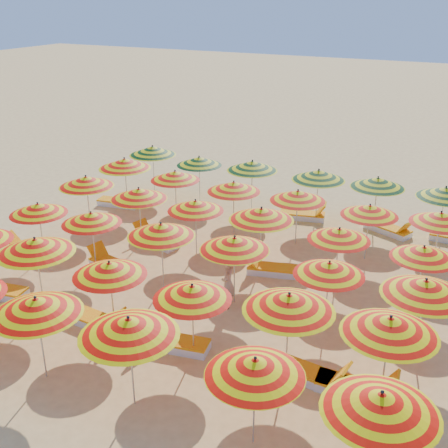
{
  "coord_description": "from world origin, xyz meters",
  "views": [
    {
      "loc": [
        7.03,
        -13.48,
        8.16
      ],
      "look_at": [
        0.0,
        0.5,
        1.6
      ],
      "focal_mm": 45.0,
      "sensor_mm": 36.0,
      "label": 1
    }
  ],
  "objects": [
    {
      "name": "umbrella_17",
      "position": [
        6.09,
        -1.4,
        1.88
      ],
      "size": [
        2.08,
        2.08,
        2.14
      ],
      "color": "silver",
      "rests_on": "ground"
    },
    {
      "name": "umbrella_19",
      "position": [
        -3.54,
        1.14,
        1.8
      ],
      "size": [
        2.09,
        2.09,
        2.04
      ],
      "color": "silver",
      "rests_on": "ground"
    },
    {
      "name": "umbrella_7",
      "position": [
        -3.42,
        -3.76,
        1.93
      ],
      "size": [
        2.09,
        2.09,
        2.19
      ],
      "color": "silver",
      "rests_on": "ground"
    },
    {
      "name": "beachgoer_a",
      "position": [
        1.05,
        -1.35,
        0.75
      ],
      "size": [
        0.5,
        0.63,
        1.5
      ],
      "primitive_type": "imported",
      "rotation": [
        0.0,
        0.0,
        5.0
      ],
      "color": "tan",
      "rests_on": "ground"
    },
    {
      "name": "lounger_14",
      "position": [
        3.99,
        5.84,
        0.15
      ],
      "size": [
        1.82,
        1.21,
        0.69
      ],
      "rotation": [
        0.0,
        0.0,
        -0.4
      ],
      "color": "white",
      "rests_on": "ground"
    },
    {
      "name": "umbrella_24",
      "position": [
        -5.87,
        3.56,
        1.9
      ],
      "size": [
        2.19,
        2.19,
        2.16
      ],
      "color": "silver",
      "rests_on": "ground"
    },
    {
      "name": "lounger_13",
      "position": [
        0.78,
        5.75,
        0.15
      ],
      "size": [
        1.82,
        0.97,
        0.69
      ],
      "rotation": [
        0.0,
        0.0,
        0.24
      ],
      "color": "white",
      "rests_on": "ground"
    },
    {
      "name": "umbrella_34",
      "position": [
        3.4,
        5.93,
        1.81
      ],
      "size": [
        2.17,
        2.17,
        2.05
      ],
      "color": "silver",
      "rests_on": "ground"
    },
    {
      "name": "umbrella_33",
      "position": [
        1.28,
        5.7,
        1.85
      ],
      "size": [
        2.47,
        2.47,
        2.1
      ],
      "color": "silver",
      "rests_on": "ground"
    },
    {
      "name": "lounger_5",
      "position": [
        4.16,
        -3.39,
        0.15
      ],
      "size": [
        1.79,
        0.77,
        0.69
      ],
      "rotation": [
        0.0,
        0.0,
        -0.11
      ],
      "color": "white",
      "rests_on": "ground"
    },
    {
      "name": "umbrella_31",
      "position": [
        -3.75,
        5.71,
        1.71
      ],
      "size": [
        2.29,
        2.29,
        1.95
      ],
      "color": "silver",
      "rests_on": "ground"
    },
    {
      "name": "umbrella_32",
      "position": [
        -1.38,
        5.68,
        1.85
      ],
      "size": [
        2.43,
        2.43,
        2.1
      ],
      "color": "silver",
      "rests_on": "ground"
    },
    {
      "name": "umbrella_15",
      "position": [
        1.09,
        -1.03,
        1.8
      ],
      "size": [
        2.45,
        2.45,
        2.05
      ],
      "color": "silver",
      "rests_on": "ground"
    },
    {
      "name": "lounger_6",
      "position": [
        5.19,
        -3.36,
        0.15
      ],
      "size": [
        1.78,
        0.73,
        0.69
      ],
      "rotation": [
        0.0,
        0.0,
        0.09
      ],
      "color": "white",
      "rests_on": "ground"
    },
    {
      "name": "umbrella_26",
      "position": [
        -1.04,
        3.32,
        1.76
      ],
      "size": [
        1.96,
        1.96,
        2.0
      ],
      "color": "silver",
      "rests_on": "ground"
    },
    {
      "name": "lounger_8",
      "position": [
        -3.2,
        -0.98,
        0.15
      ],
      "size": [
        1.81,
        0.92,
        0.69
      ],
      "rotation": [
        0.0,
        0.0,
        2.94
      ],
      "color": "white",
      "rests_on": "ground"
    },
    {
      "name": "umbrella_14",
      "position": [
        -1.16,
        -1.19,
        1.83
      ],
      "size": [
        2.15,
        2.15,
        2.08
      ],
      "color": "silver",
      "rests_on": "ground"
    },
    {
      "name": "umbrella_8",
      "position": [
        -1.09,
        -3.67,
        1.74
      ],
      "size": [
        2.28,
        2.28,
        1.98
      ],
      "color": "silver",
      "rests_on": "ground"
    },
    {
      "name": "umbrella_16",
      "position": [
        3.76,
        -1.1,
        1.69
      ],
      "size": [
        1.85,
        1.85,
        1.92
      ],
      "color": "silver",
      "rests_on": "ground"
    },
    {
      "name": "umbrella_28",
      "position": [
        3.73,
        3.35,
        1.7
      ],
      "size": [
        2.41,
        2.41,
        1.93
      ],
      "color": "silver",
      "rests_on": "ground"
    },
    {
      "name": "umbrella_21",
      "position": [
        0.95,
        1.13,
        1.87
      ],
      "size": [
        2.0,
        2.0,
        2.12
      ],
      "color": "silver",
      "rests_on": "ground"
    },
    {
      "name": "umbrella_9",
      "position": [
        1.31,
        -3.73,
        1.72
      ],
      "size": [
        1.98,
        1.98,
        1.96
      ],
      "color": "silver",
      "rests_on": "ground"
    },
    {
      "name": "umbrella_3",
      "position": [
        1.04,
        -5.81,
        1.92
      ],
      "size": [
        2.46,
        2.46,
        2.18
      ],
      "color": "silver",
      "rests_on": "ground"
    },
    {
      "name": "umbrella_10",
      "position": [
        3.56,
        -3.45,
        1.91
      ],
      "size": [
        2.72,
        2.72,
        2.17
      ],
      "color": "silver",
      "rests_on": "ground"
    },
    {
      "name": "umbrella_27",
      "position": [
        1.29,
        3.46,
        1.76
      ],
      "size": [
        2.38,
        2.38,
        2.0
      ],
      "color": "silver",
      "rests_on": "ground"
    },
    {
      "name": "lounger_10",
      "position": [
        1.46,
        1.03,
        0.15
      ],
      "size": [
        1.82,
        1.0,
        0.69
      ],
      "rotation": [
        0.0,
        0.0,
        3.4
      ],
      "color": "white",
      "rests_on": "ground"
    },
    {
      "name": "umbrella_12",
      "position": [
        -5.74,
        -1.27,
        1.71
      ],
      "size": [
        2.23,
        2.23,
        1.94
      ],
      "color": "silver",
      "rests_on": "ground"
    },
    {
      "name": "lounger_7",
      "position": [
        -6.34,
        -1.17,
        0.15
      ],
      "size": [
        1.82,
        1.18,
        0.69
      ],
      "rotation": [
        0.0,
        0.0,
        3.52
      ],
      "color": "white",
      "rests_on": "ground"
    },
    {
      "name": "umbrella_18",
      "position": [
        -5.92,
        1.31,
        1.83
      ],
      "size": [
        2.47,
        2.47,
        2.08
      ],
      "color": "silver",
      "rests_on": "ground"
    },
    {
      "name": "umbrella_22",
      "position": [
        3.38,
        1.1,
        1.69
      ],
      "size": [
        2.39,
        2.39,
        1.92
      ],
      "color": "silver",
      "rests_on": "ground"
    },
    {
      "name": "lounger_3",
      "position": [
        -1.59,
        -3.77,
        0.15
      ],
      "size": [
        1.77,
        0.71,
        0.69
      ],
      "rotation": [
        0.0,
        0.0,
        -0.08
      ],
      "color": "white",
      "rests_on": "ground"
    },
    {
      "name": "umbrella_13",
      "position": [
        -3.7,
        -1.15,
        1.72
      ],
      "size": [
        2.3,
        2.3,
        1.95
      ],
      "color": "silver",
      "rests_on": "ground"
    },
    {
      "name": "umbrella_11",
      "position": [
        5.69,
        -3.35,
        1.88
      ],
      "size": [
        2.02,
        2.02,
        2.13
      ],
      "color": "silver",
      "rests_on": "ground"
    },
    {
      "name": "umbrella_23",
      "position": [
        5.72,
        1.03,
        1.65
      ],
      "size": [
        1.88,
        1.88,
        1.88
      ],
      "color": "silver",
      "rests_on": "ground"
    },
    {
      "name": "umbrella_30",
      "position": [
        -6.04,
        5.78,
        1.85
      ],
      "size": [
        2.01,
        2.01,
        2.11
      ],
      "color": "silver",
      "rests_on": "ground"
    },
    {
      "name": "lounger_4",
      "position": [
        0.71,
        -3.71,
        0.15
      ],
      "size": [
        1.81,
        0.87,
        0.69
      ],
      "rotation": [
        0.0,
        0.0,
        3.32
      ],
      "color": "white",
      "rests_on": "ground"
    },
    {
      "name": "umbrella_29",
      "position": [
        5.83,
        3.63,
        1.73
      ],
      "size": [
        2.06,
        2.06,
        1.96
      ],
      "color": "silver",
      "rests_on": "ground"
    },
    {
      "name": "umbrella_2",
      "position": [
        -1.28,
        -5.96,
        1.86
      ],
      "size": [
        2.59,
        2.59,
        2.11
      ],
      "color": "silver",
      "rests_on": "ground"
    },
    {
      "name": "ground",
      "position": [
        0.0,
        0.0,
        0.0
      ],
      "size": [
        120.0,
        120.0,
        0.0
      ],
      "primitive_type": "plane",
      "color": "#F5C06D",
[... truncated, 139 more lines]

